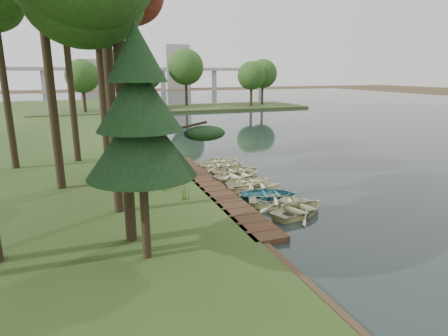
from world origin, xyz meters
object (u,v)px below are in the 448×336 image
object	(u,v)px
rowboat_0	(300,208)
rowboat_2	(269,193)
boardwalk	(211,188)
pine_tree	(140,117)
stored_rowboat	(147,154)
rowboat_1	(280,200)

from	to	relation	value
rowboat_0	rowboat_2	xyz separation A→B (m)	(-0.36, 2.68, -0.03)
boardwalk	rowboat_2	world-z (taller)	rowboat_2
rowboat_0	pine_tree	distance (m)	9.69
rowboat_2	stored_rowboat	xyz separation A→B (m)	(-4.90, 11.56, 0.26)
stored_rowboat	boardwalk	bearing A→B (deg)	-152.57
rowboat_2	stored_rowboat	world-z (taller)	stored_rowboat
pine_tree	rowboat_0	bearing A→B (deg)	16.18
rowboat_2	rowboat_1	bearing A→B (deg)	-164.36
rowboat_0	rowboat_2	bearing A→B (deg)	-13.03
stored_rowboat	pine_tree	world-z (taller)	pine_tree
pine_tree	rowboat_2	bearing A→B (deg)	33.31
rowboat_1	stored_rowboat	xyz separation A→B (m)	(-4.91, 12.88, 0.24)
boardwalk	rowboat_1	size ratio (longest dim) A/B	4.73
boardwalk	rowboat_2	bearing A→B (deg)	-47.52
rowboat_1	pine_tree	size ratio (longest dim) A/B	0.41
rowboat_0	stored_rowboat	size ratio (longest dim) A/B	1.05
rowboat_1	rowboat_2	distance (m)	1.32
rowboat_1	stored_rowboat	bearing A→B (deg)	42.85
stored_rowboat	rowboat_1	bearing A→B (deg)	-146.97
rowboat_0	rowboat_1	world-z (taller)	rowboat_0
stored_rowboat	rowboat_0	bearing A→B (deg)	-147.57
boardwalk	pine_tree	xyz separation A→B (m)	(-5.09, -7.69, 5.33)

